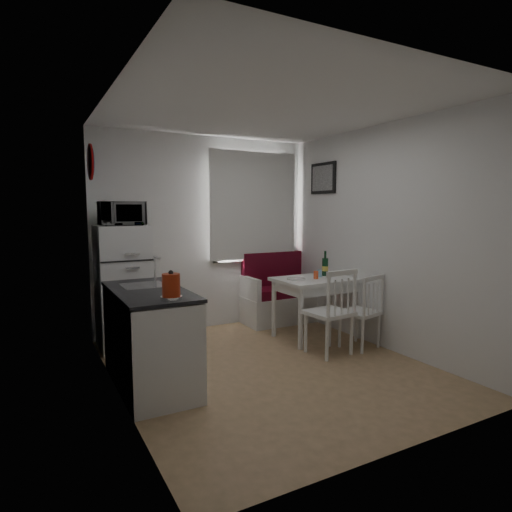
{
  "coord_description": "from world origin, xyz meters",
  "views": [
    {
      "loc": [
        -2.16,
        -3.68,
        1.63
      ],
      "look_at": [
        0.1,
        0.5,
        1.1
      ],
      "focal_mm": 30.0,
      "sensor_mm": 36.0,
      "label": 1
    }
  ],
  "objects_px": {
    "kitchen_counter": "(150,337)",
    "wine_bottle": "(325,263)",
    "microwave": "(122,214)",
    "kettle": "(171,286)",
    "bench": "(289,298)",
    "dining_table": "(317,285)",
    "chair_right": "(365,304)",
    "fridge": "(123,287)",
    "chair_left": "(335,303)"
  },
  "relations": [
    {
      "from": "kitchen_counter",
      "to": "kettle",
      "type": "bearing_deg",
      "value": -84.72
    },
    {
      "from": "chair_right",
      "to": "kettle",
      "type": "height_order",
      "value": "kettle"
    },
    {
      "from": "kitchen_counter",
      "to": "chair_right",
      "type": "relative_size",
      "value": 2.69
    },
    {
      "from": "chair_right",
      "to": "kitchen_counter",
      "type": "bearing_deg",
      "value": 161.93
    },
    {
      "from": "kitchen_counter",
      "to": "chair_right",
      "type": "distance_m",
      "value": 2.46
    },
    {
      "from": "bench",
      "to": "dining_table",
      "type": "height_order",
      "value": "bench"
    },
    {
      "from": "kitchen_counter",
      "to": "dining_table",
      "type": "height_order",
      "value": "kitchen_counter"
    },
    {
      "from": "microwave",
      "to": "chair_right",
      "type": "bearing_deg",
      "value": -29.63
    },
    {
      "from": "kitchen_counter",
      "to": "bench",
      "type": "distance_m",
      "value": 2.76
    },
    {
      "from": "kettle",
      "to": "wine_bottle",
      "type": "bearing_deg",
      "value": 24.78
    },
    {
      "from": "microwave",
      "to": "kettle",
      "type": "distance_m",
      "value": 1.82
    },
    {
      "from": "dining_table",
      "to": "wine_bottle",
      "type": "bearing_deg",
      "value": 25.25
    },
    {
      "from": "dining_table",
      "to": "kettle",
      "type": "relative_size",
      "value": 4.45
    },
    {
      "from": "kitchen_counter",
      "to": "wine_bottle",
      "type": "relative_size",
      "value": 4.07
    },
    {
      "from": "kitchen_counter",
      "to": "kettle",
      "type": "height_order",
      "value": "kitchen_counter"
    },
    {
      "from": "kettle",
      "to": "wine_bottle",
      "type": "distance_m",
      "value": 2.64
    },
    {
      "from": "fridge",
      "to": "kettle",
      "type": "relative_size",
      "value": 6.23
    },
    {
      "from": "microwave",
      "to": "wine_bottle",
      "type": "distance_m",
      "value": 2.59
    },
    {
      "from": "chair_left",
      "to": "wine_bottle",
      "type": "relative_size",
      "value": 1.61
    },
    {
      "from": "chair_left",
      "to": "fridge",
      "type": "height_order",
      "value": "fridge"
    },
    {
      "from": "kitchen_counter",
      "to": "chair_left",
      "type": "xyz_separation_m",
      "value": [
        1.99,
        -0.2,
        0.15
      ]
    },
    {
      "from": "fridge",
      "to": "bench",
      "type": "bearing_deg",
      "value": 2.71
    },
    {
      "from": "bench",
      "to": "wine_bottle",
      "type": "xyz_separation_m",
      "value": [
        0.05,
        -0.78,
        0.6
      ]
    },
    {
      "from": "dining_table",
      "to": "chair_left",
      "type": "relative_size",
      "value": 1.97
    },
    {
      "from": "bench",
      "to": "dining_table",
      "type": "distance_m",
      "value": 0.96
    },
    {
      "from": "dining_table",
      "to": "microwave",
      "type": "bearing_deg",
      "value": 161.28
    },
    {
      "from": "chair_right",
      "to": "bench",
      "type": "bearing_deg",
      "value": 78.16
    },
    {
      "from": "dining_table",
      "to": "chair_right",
      "type": "xyz_separation_m",
      "value": [
        0.21,
        -0.66,
        -0.14
      ]
    },
    {
      "from": "microwave",
      "to": "wine_bottle",
      "type": "relative_size",
      "value": 1.52
    },
    {
      "from": "dining_table",
      "to": "fridge",
      "type": "distance_m",
      "value": 2.36
    },
    {
      "from": "kitchen_counter",
      "to": "microwave",
      "type": "bearing_deg",
      "value": 89.06
    },
    {
      "from": "dining_table",
      "to": "chair_left",
      "type": "bearing_deg",
      "value": -111.19
    },
    {
      "from": "wine_bottle",
      "to": "chair_right",
      "type": "bearing_deg",
      "value": -90.0
    },
    {
      "from": "bench",
      "to": "fridge",
      "type": "distance_m",
      "value": 2.41
    },
    {
      "from": "kitchen_counter",
      "to": "microwave",
      "type": "height_order",
      "value": "microwave"
    },
    {
      "from": "bench",
      "to": "kettle",
      "type": "bearing_deg",
      "value": -141.16
    },
    {
      "from": "chair_left",
      "to": "microwave",
      "type": "relative_size",
      "value": 1.06
    },
    {
      "from": "fridge",
      "to": "microwave",
      "type": "relative_size",
      "value": 2.93
    },
    {
      "from": "bench",
      "to": "dining_table",
      "type": "xyz_separation_m",
      "value": [
        -0.16,
        -0.88,
        0.35
      ]
    },
    {
      "from": "wine_bottle",
      "to": "chair_left",
      "type": "bearing_deg",
      "value": -120.58
    },
    {
      "from": "bench",
      "to": "chair_left",
      "type": "height_order",
      "value": "bench"
    },
    {
      "from": "chair_left",
      "to": "wine_bottle",
      "type": "height_order",
      "value": "wine_bottle"
    },
    {
      "from": "chair_right",
      "to": "kettle",
      "type": "relative_size",
      "value": 2.12
    },
    {
      "from": "bench",
      "to": "kettle",
      "type": "relative_size",
      "value": 6.06
    },
    {
      "from": "microwave",
      "to": "kettle",
      "type": "xyz_separation_m",
      "value": [
        0.03,
        -1.73,
        -0.56
      ]
    },
    {
      "from": "chair_right",
      "to": "wine_bottle",
      "type": "relative_size",
      "value": 1.52
    },
    {
      "from": "kitchen_counter",
      "to": "wine_bottle",
      "type": "bearing_deg",
      "value": 13.14
    },
    {
      "from": "chair_left",
      "to": "chair_right",
      "type": "height_order",
      "value": "chair_left"
    },
    {
      "from": "fridge",
      "to": "kettle",
      "type": "height_order",
      "value": "fridge"
    },
    {
      "from": "kettle",
      "to": "fridge",
      "type": "bearing_deg",
      "value": 90.97
    }
  ]
}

